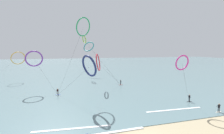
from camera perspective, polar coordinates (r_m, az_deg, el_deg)
The scene contains 16 objects.
sea_water at distance 122.30m, azimuth -10.59°, elevation 0.56°, with size 400.00×200.00×0.08m, color slate.
surfer_charcoal at distance 40.98m, azimuth 26.01°, elevation -10.14°, with size 1.40×0.64×1.70m.
surfer_cobalt at distance 44.70m, azimuth -18.91°, elevation -8.50°, with size 1.40×0.63×1.70m.
surfer_coral at distance 54.09m, azimuth 3.14°, elevation -5.62°, with size 1.40×0.61×1.70m.
surfer_ivory at distance 37.24m, azimuth 33.96°, elevation -12.21°, with size 1.40×0.58×1.70m.
kite_crimson at distance 47.62m, azimuth -5.01°, elevation 1.68°, with size 9.71×6.13×10.78m.
kite_amber at distance 69.48m, azimuth -30.65°, elevation 2.76°, with size 5.10×45.54×11.22m.
kite_navy at distance 32.79m, azimuth -8.21°, elevation 0.38°, with size 8.82×13.29×10.95m.
kite_magenta at distance 35.29m, azimuth 23.86°, elevation 1.42°, with size 5.78×2.61×10.93m.
kite_emerald at distance 41.58m, azimuth -10.27°, elevation 13.97°, with size 9.08×4.27×19.97m.
kite_lime at distance 70.66m, azimuth -9.92°, elevation 9.74°, with size 11.10×21.93×18.15m.
kite_violet at distance 49.76m, azimuth -26.17°, elevation 2.70°, with size 8.80×6.89×11.74m.
kite_teal at distance 76.48m, azimuth -8.35°, elevation 7.26°, with size 10.58×28.73×15.78m.
wave_crest_near at distance 24.63m, azimuth -1.39°, elevation -22.58°, with size 11.03×0.50×0.12m, color white.
wave_crest_mid at distance 26.33m, azimuth -14.06°, elevation -20.76°, with size 11.71×0.50×0.12m, color white.
wave_crest_far at distance 34.83m, azimuth 21.41°, elevation -14.13°, with size 11.96×0.50×0.12m, color white.
Camera 1 is at (-9.96, -17.16, 11.93)m, focal length 25.48 mm.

